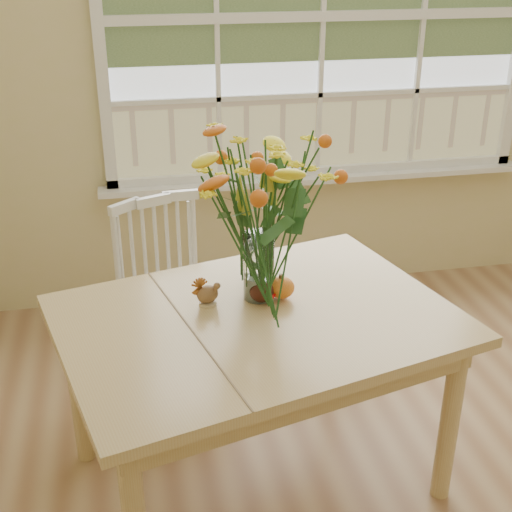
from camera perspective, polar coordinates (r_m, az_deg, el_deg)
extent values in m
cube|color=beige|center=(3.78, 5.32, 16.32)|extent=(4.00, 0.02, 2.70)
cube|color=silver|center=(3.74, 5.51, 19.32)|extent=(2.20, 0.00, 1.60)
cube|color=white|center=(3.87, 5.22, 6.46)|extent=(2.42, 0.12, 0.03)
cube|color=tan|center=(2.41, 0.09, -5.38)|extent=(1.54, 1.26, 0.04)
cube|color=tan|center=(2.44, 0.09, -6.79)|extent=(1.39, 1.11, 0.10)
cylinder|color=tan|center=(2.78, -14.63, -10.55)|extent=(0.07, 0.07, 0.68)
cylinder|color=tan|center=(2.62, 15.84, -13.10)|extent=(0.07, 0.07, 0.68)
cylinder|color=tan|center=(3.13, 6.65, -5.41)|extent=(0.07, 0.07, 0.68)
cube|color=white|center=(3.05, -6.79, -4.55)|extent=(0.52, 0.51, 0.05)
cube|color=white|center=(3.08, -8.30, 0.49)|extent=(0.40, 0.18, 0.47)
cylinder|color=white|center=(3.00, -8.08, -10.19)|extent=(0.03, 0.03, 0.40)
cylinder|color=white|center=(3.23, -10.31, -7.53)|extent=(0.03, 0.03, 0.40)
cylinder|color=white|center=(3.11, -2.71, -8.48)|extent=(0.03, 0.03, 0.40)
cylinder|color=white|center=(3.34, -5.26, -6.05)|extent=(0.03, 0.03, 0.40)
cylinder|color=white|center=(2.46, 0.23, -0.85)|extent=(0.11, 0.11, 0.25)
ellipsoid|color=#CE5518|center=(2.49, 2.09, -2.72)|extent=(0.10, 0.10, 0.08)
cylinder|color=#CCB78C|center=(2.47, -4.04, -3.92)|extent=(0.06, 0.06, 0.01)
ellipsoid|color=brown|center=(2.45, -4.07, -3.19)|extent=(0.09, 0.08, 0.07)
ellipsoid|color=#38160F|center=(2.46, 0.50, -3.04)|extent=(0.09, 0.09, 0.08)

